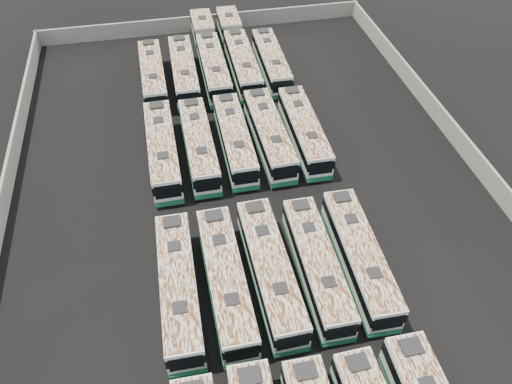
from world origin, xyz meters
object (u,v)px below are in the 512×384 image
at_px(bus_midback_left, 199,145).
at_px(bus_midback_right, 269,134).
at_px(bus_midback_far_right, 304,131).
at_px(bus_back_far_right, 271,62).
at_px(bus_back_right, 238,51).
at_px(bus_midfront_right, 317,265).
at_px(bus_midfront_left, 226,280).
at_px(bus_midback_center, 235,139).
at_px(bus_back_far_left, 153,75).
at_px(bus_midback_far_left, 163,150).
at_px(bus_midfront_center, 270,270).
at_px(bus_back_left, 184,72).
at_px(bus_midfront_far_right, 359,257).
at_px(bus_midfront_far_left, 179,288).
at_px(bus_back_center, 210,55).

height_order(bus_midback_left, bus_midback_right, bus_midback_right).
height_order(bus_midback_far_right, bus_back_far_right, bus_midback_far_right).
bearing_deg(bus_back_right, bus_midfront_right, -89.28).
bearing_deg(bus_midfront_left, bus_midback_center, 77.10).
xyz_separation_m(bus_midback_left, bus_back_far_left, (-3.68, 14.06, -0.02)).
bearing_deg(bus_back_far_left, bus_midback_far_left, -90.16).
xyz_separation_m(bus_midfront_center, bus_midback_center, (0.16, 16.62, -0.06)).
bearing_deg(bus_back_left, bus_midback_center, -74.29).
bearing_deg(bus_midback_right, bus_back_far_left, 127.18).
xyz_separation_m(bus_midfront_right, bus_back_far_right, (3.53, 30.89, -0.01)).
xyz_separation_m(bus_midfront_left, bus_midback_far_right, (10.86, 16.71, -0.04)).
distance_m(bus_midback_far_right, bus_back_right, 17.91).
bearing_deg(bus_back_left, bus_midback_far_right, -51.23).
height_order(bus_midfront_far_right, bus_back_left, bus_back_left).
bearing_deg(bus_midback_left, bus_back_far_left, 104.25).
xyz_separation_m(bus_midback_far_left, bus_midback_center, (7.25, 0.22, -0.06)).
xyz_separation_m(bus_midfront_far_left, bus_midfront_center, (7.08, 0.11, 0.02)).
bearing_deg(bus_midfront_right, bus_midback_center, 102.44).
xyz_separation_m(bus_back_far_left, bus_back_left, (3.66, -0.02, 0.06)).
bearing_deg(bus_midback_far_right, bus_midfront_left, -122.20).
relative_size(bus_back_left, bus_back_far_right, 1.04).
bearing_deg(bus_back_left, bus_midfront_far_left, -95.76).
bearing_deg(bus_midback_far_right, bus_back_center, 113.61).
height_order(bus_midfront_right, bus_midback_center, bus_midback_center).
bearing_deg(bus_midback_left, bus_midback_far_left, -179.75).
xyz_separation_m(bus_midback_far_left, bus_back_left, (3.58, 14.08, -0.02)).
bearing_deg(bus_midback_left, bus_back_far_right, 52.69).
height_order(bus_midfront_far_left, bus_back_far_right, bus_midfront_far_left).
bearing_deg(bus_back_center, bus_back_right, 3.57).
xyz_separation_m(bus_midback_far_left, bus_back_far_left, (-0.08, 14.10, -0.07)).
bearing_deg(bus_midfront_far_right, bus_midback_left, 124.41).
xyz_separation_m(bus_midfront_center, bus_midback_far_right, (7.35, 16.52, -0.05)).
bearing_deg(bus_back_right, bus_midback_left, -111.43).
relative_size(bus_midfront_center, bus_midback_center, 1.04).
xyz_separation_m(bus_midback_far_right, bus_back_far_right, (-0.14, 14.17, -0.03)).
relative_size(bus_midfront_far_right, bus_back_far_right, 1.02).
height_order(bus_midback_left, bus_back_center, bus_back_center).
distance_m(bus_midfront_right, bus_midback_left, 18.12).
relative_size(bus_midfront_left, bus_midback_left, 1.02).
height_order(bus_midback_center, bus_midback_right, bus_midback_right).
height_order(bus_midfront_center, bus_back_far_left, bus_midfront_center).
bearing_deg(bus_midback_center, bus_back_far_right, 63.66).
height_order(bus_midfront_far_right, bus_midback_far_left, bus_midback_far_left).
xyz_separation_m(bus_midback_center, bus_back_left, (-3.66, 13.86, 0.05)).
relative_size(bus_midfront_left, bus_midback_far_left, 0.99).
xyz_separation_m(bus_midback_left, bus_back_right, (7.17, 17.61, 0.03)).
xyz_separation_m(bus_back_right, bus_back_far_right, (3.54, -3.36, -0.07)).
xyz_separation_m(bus_midfront_far_right, bus_back_right, (-3.56, 34.16, 0.03)).
bearing_deg(bus_midfront_left, bus_midback_far_right, 56.40).
bearing_deg(bus_back_far_right, bus_midfront_left, -107.84).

